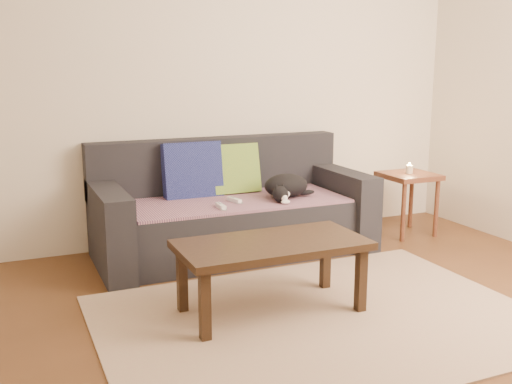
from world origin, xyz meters
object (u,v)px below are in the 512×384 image
at_px(sofa, 231,214).
at_px(coffee_table, 272,250).
at_px(wii_remote_a, 234,200).
at_px(wii_remote_b, 221,206).
at_px(cat, 286,187).
at_px(side_table, 408,184).

relative_size(sofa, coffee_table, 1.90).
height_order(wii_remote_a, wii_remote_b, same).
distance_m(wii_remote_a, coffee_table, 1.06).
height_order(cat, wii_remote_a, cat).
height_order(sofa, wii_remote_a, sofa).
bearing_deg(cat, side_table, -13.78).
bearing_deg(wii_remote_b, side_table, -81.95).
relative_size(sofa, wii_remote_a, 14.00).
distance_m(sofa, wii_remote_b, 0.40).
bearing_deg(wii_remote_b, cat, -75.30).
xyz_separation_m(sofa, coffee_table, (-0.21, -1.20, 0.08)).
bearing_deg(side_table, wii_remote_b, -174.21).
bearing_deg(cat, wii_remote_a, 160.98).
height_order(sofa, cat, sofa).
bearing_deg(coffee_table, side_table, 30.84).
bearing_deg(wii_remote_b, wii_remote_a, -45.23).
relative_size(wii_remote_b, side_table, 0.28).
distance_m(wii_remote_b, coffee_table, 0.89).
bearing_deg(side_table, sofa, 175.24).
xyz_separation_m(wii_remote_b, side_table, (1.78, 0.18, -0.01)).
bearing_deg(cat, coffee_table, -136.46).
bearing_deg(sofa, side_table, -4.76).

